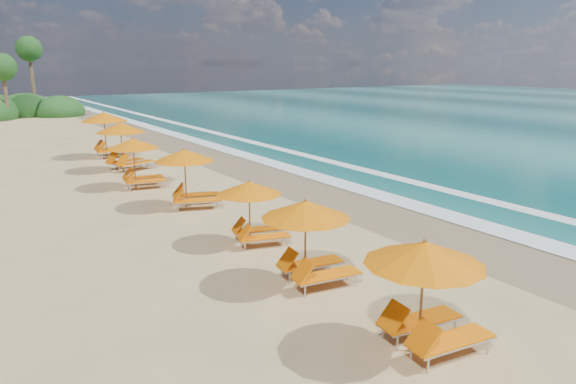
% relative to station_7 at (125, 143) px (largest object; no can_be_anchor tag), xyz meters
% --- Properties ---
extents(ground, '(160.00, 160.00, 0.00)m').
position_rel_station_7_xyz_m(ground, '(1.66, -12.57, -1.41)').
color(ground, tan).
rests_on(ground, ground).
extents(wet_sand, '(4.00, 160.00, 0.01)m').
position_rel_station_7_xyz_m(wet_sand, '(5.66, -12.57, -1.40)').
color(wet_sand, '#8E7B55').
rests_on(wet_sand, ground).
extents(surf_foam, '(4.00, 160.00, 0.01)m').
position_rel_station_7_xyz_m(surf_foam, '(8.36, -12.57, -1.38)').
color(surf_foam, white).
rests_on(surf_foam, ground).
extents(station_2, '(2.62, 2.47, 2.26)m').
position_rel_station_7_xyz_m(station_2, '(-0.36, -20.45, -0.14)').
color(station_2, olive).
rests_on(station_2, ground).
extents(station_3, '(2.59, 2.45, 2.21)m').
position_rel_station_7_xyz_m(station_3, '(-0.40, -16.76, -0.17)').
color(station_3, olive).
rests_on(station_3, ground).
extents(station_4, '(2.48, 2.40, 2.00)m').
position_rel_station_7_xyz_m(station_4, '(-0.09, -13.41, -0.29)').
color(station_4, olive).
rests_on(station_4, ground).
extents(station_5, '(2.94, 2.88, 2.29)m').
position_rel_station_7_xyz_m(station_5, '(-0.05, -8.45, -0.12)').
color(station_5, olive).
rests_on(station_5, ground).
extents(station_6, '(2.66, 2.53, 2.25)m').
position_rel_station_7_xyz_m(station_6, '(-0.66, -4.17, -0.15)').
color(station_6, olive).
rests_on(station_6, ground).
extents(station_7, '(3.15, 3.06, 2.51)m').
position_rel_station_7_xyz_m(station_7, '(0.00, 0.00, 0.00)').
color(station_7, olive).
rests_on(station_7, ground).
extents(station_8, '(3.02, 2.82, 2.68)m').
position_rel_station_7_xyz_m(station_8, '(0.36, 4.42, 0.10)').
color(station_8, olive).
rests_on(station_8, ground).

